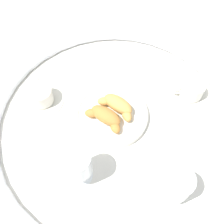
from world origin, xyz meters
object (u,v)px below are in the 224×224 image
Objects in this scene: croissant_large at (117,105)px; sugar_packet at (31,142)px; juice_glass_right at (77,164)px; pastry_plate at (112,115)px; coffee_cup_far at (41,96)px; juice_glass_left at (176,185)px; folded_napkin at (103,57)px; coffee_cup_near at (191,91)px; croissant_small at (105,117)px.

sugar_packet is (0.15, 0.24, -0.04)m from croissant_large.
croissant_large is 0.98× the size of juice_glass_right.
pastry_plate is 1.66× the size of croissant_large.
juice_glass_left reaches higher than coffee_cup_far.
croissant_large reaches higher than sugar_packet.
sugar_packet is (-0.07, 0.13, -0.02)m from coffee_cup_far.
sugar_packet is 0.45× the size of folded_napkin.
sugar_packet is (0.42, 0.10, -0.09)m from juice_glass_left.
juice_glass_right reaches higher than sugar_packet.
coffee_cup_near is at bearing -143.18° from coffee_cup_far.
croissant_small is (0.01, 0.05, 0.00)m from croissant_large.
folded_napkin is (0.43, -0.30, -0.09)m from juice_glass_left.
croissant_small is 2.74× the size of sugar_packet.
folded_napkin is (0.17, -0.16, -0.04)m from croissant_large.
coffee_cup_far is at bearing 12.17° from croissant_small.
juice_glass_left is 0.44m from sugar_packet.
folded_napkin is at bearing -62.89° from juice_glass_right.
pastry_plate is 1.67× the size of coffee_cup_far.
pastry_plate is at bearing 81.11° from croissant_large.
sugar_packet reaches higher than folded_napkin.
folded_napkin is (0.33, 0.03, -0.02)m from coffee_cup_near.
croissant_small is 0.22m from coffee_cup_far.
pastry_plate is 4.54× the size of sugar_packet.
coffee_cup_near is (-0.16, -0.19, -0.02)m from croissant_large.
croissant_small is 0.24m from sugar_packet.
coffee_cup_near is at bearing -175.14° from folded_napkin.
juice_glass_left reaches higher than pastry_plate.
folded_napkin is (0.20, -0.39, -0.09)m from juice_glass_right.
coffee_cup_near is 0.97× the size of juice_glass_left.
juice_glass_left is 1.00× the size of juice_glass_right.
juice_glass_right is at bearing 21.78° from juice_glass_left.
croissant_large reaches higher than coffee_cup_near.
sugar_packet is at bearing 1.42° from juice_glass_right.
juice_glass_right is (-0.26, 0.13, 0.07)m from coffee_cup_far.
juice_glass_right is at bearing -153.47° from sugar_packet.
croissant_small is at bearing -167.83° from coffee_cup_far.
coffee_cup_near is 0.45m from juice_glass_right.
croissant_large is 0.24m from juice_glass_right.
croissant_small reaches higher than coffee_cup_near.
croissant_large is 0.24m from folded_napkin.
pastry_plate is at bearing -80.67° from juice_glass_right.
croissant_large is 0.30m from juice_glass_left.
croissant_large is 1.00× the size of croissant_small.
juice_glass_left is 1.27× the size of folded_napkin.
croissant_small reaches higher than sugar_packet.
sugar_packet is at bearing 53.24° from coffee_cup_near.
coffee_cup_near is at bearing -124.99° from croissant_small.
croissant_small is at bearing 82.72° from pastry_plate.
coffee_cup_near is at bearing -73.25° from juice_glass_left.
pastry_plate is at bearing -23.35° from juice_glass_left.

